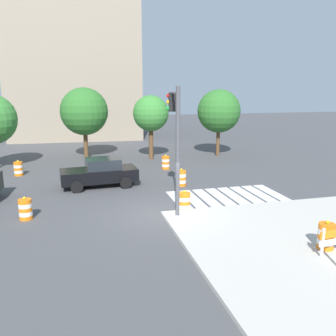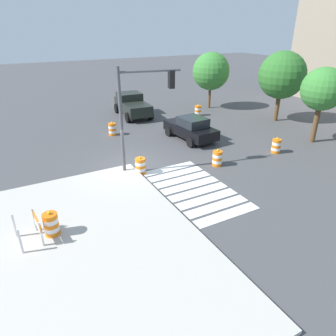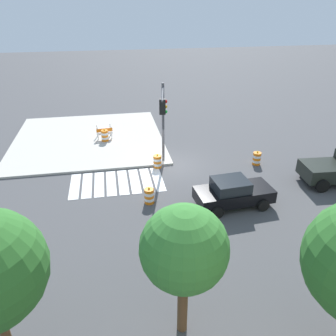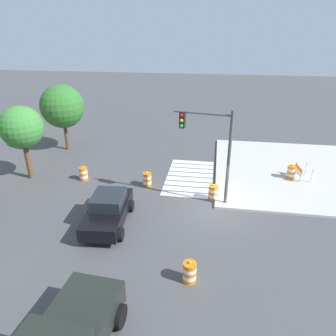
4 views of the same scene
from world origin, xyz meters
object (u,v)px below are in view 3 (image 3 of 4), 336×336
(street_tree_streetside_near, at_px, (184,249))
(traffic_barrel_far_curb, at_px, (158,249))
(traffic_barrel_median_near, at_px, (157,162))
(construction_barricade, at_px, (104,132))
(traffic_barrel_crosswalk_end, at_px, (257,158))
(sports_car, at_px, (233,192))
(traffic_barrel_on_sidewalk, at_px, (105,136))
(traffic_barrel_median_far, at_px, (149,196))
(traffic_light_pole, at_px, (163,115))

(street_tree_streetside_near, bearing_deg, traffic_barrel_far_curb, -86.23)
(traffic_barrel_median_near, distance_m, construction_barricade, 6.79)
(traffic_barrel_crosswalk_end, xyz_separation_m, traffic_barrel_median_near, (6.93, -0.77, 0.00))
(sports_car, relative_size, traffic_barrel_median_near, 4.34)
(sports_car, xyz_separation_m, construction_barricade, (6.95, -11.21, -0.09))
(traffic_barrel_far_curb, height_order, traffic_barrel_on_sidewalk, traffic_barrel_on_sidewalk)
(traffic_barrel_median_near, distance_m, traffic_barrel_on_sidewalk, 6.27)
(traffic_barrel_median_far, bearing_deg, traffic_barrel_far_curb, 87.70)
(traffic_barrel_far_curb, bearing_deg, traffic_barrel_median_far, -92.30)
(traffic_barrel_on_sidewalk, height_order, construction_barricade, traffic_barrel_on_sidewalk)
(traffic_barrel_median_near, height_order, traffic_barrel_on_sidewalk, traffic_barrel_on_sidewalk)
(sports_car, relative_size, traffic_light_pole, 0.80)
(traffic_barrel_on_sidewalk, distance_m, street_tree_streetside_near, 18.24)
(traffic_barrel_crosswalk_end, height_order, traffic_barrel_median_near, same)
(traffic_barrel_crosswalk_end, xyz_separation_m, traffic_barrel_on_sidewalk, (10.43, -5.97, 0.15))
(construction_barricade, xyz_separation_m, street_tree_streetside_near, (-2.44, 18.44, 2.89))
(traffic_barrel_median_near, xyz_separation_m, traffic_light_pole, (-0.35, 0.38, 3.46))
(traffic_light_pole, bearing_deg, sports_car, 121.62)
(traffic_barrel_median_near, bearing_deg, sports_car, 122.49)
(traffic_barrel_far_curb, distance_m, traffic_barrel_on_sidewalk, 14.20)
(traffic_barrel_crosswalk_end, bearing_deg, traffic_light_pole, -3.40)
(sports_car, height_order, traffic_barrel_median_near, sports_car)
(traffic_barrel_median_near, relative_size, traffic_barrel_median_far, 1.00)
(construction_barricade, bearing_deg, traffic_barrel_far_curb, 98.50)
(traffic_barrel_median_far, relative_size, traffic_barrel_on_sidewalk, 1.00)
(traffic_barrel_median_near, relative_size, traffic_light_pole, 0.19)
(traffic_barrel_crosswalk_end, height_order, traffic_barrel_on_sidewalk, traffic_barrel_on_sidewalk)
(sports_car, xyz_separation_m, street_tree_streetside_near, (4.51, 7.23, 2.79))
(sports_car, height_order, traffic_barrel_median_far, sports_car)
(traffic_barrel_on_sidewalk, bearing_deg, traffic_barrel_median_far, 103.88)
(traffic_barrel_median_far, bearing_deg, sports_car, 166.92)
(traffic_barrel_far_curb, bearing_deg, sports_car, -144.19)
(traffic_barrel_far_curb, relative_size, construction_barricade, 0.78)
(street_tree_streetside_near, bearing_deg, traffic_barrel_median_near, -94.86)
(sports_car, distance_m, street_tree_streetside_near, 8.97)
(construction_barricade, distance_m, traffic_light_pole, 7.97)
(traffic_light_pole, bearing_deg, traffic_barrel_median_near, -47.68)
(sports_car, bearing_deg, traffic_light_pole, -58.38)
(traffic_barrel_median_far, relative_size, traffic_barrel_far_curb, 1.00)
(construction_barricade, bearing_deg, sports_car, 121.80)
(traffic_barrel_median_far, relative_size, construction_barricade, 0.78)
(traffic_barrel_crosswalk_end, relative_size, traffic_barrel_far_curb, 1.00)
(traffic_barrel_median_far, bearing_deg, construction_barricade, -76.86)
(sports_car, xyz_separation_m, traffic_barrel_crosswalk_end, (-3.50, -4.62, -0.36))
(traffic_barrel_median_far, relative_size, street_tree_streetside_near, 0.20)
(sports_car, distance_m, traffic_barrel_on_sidewalk, 12.67)
(traffic_barrel_crosswalk_end, height_order, construction_barricade, construction_barricade)
(construction_barricade, bearing_deg, traffic_light_pole, 121.94)
(sports_car, xyz_separation_m, traffic_light_pole, (3.09, -5.01, 3.10))
(sports_car, xyz_separation_m, traffic_barrel_median_far, (4.58, -1.06, -0.36))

